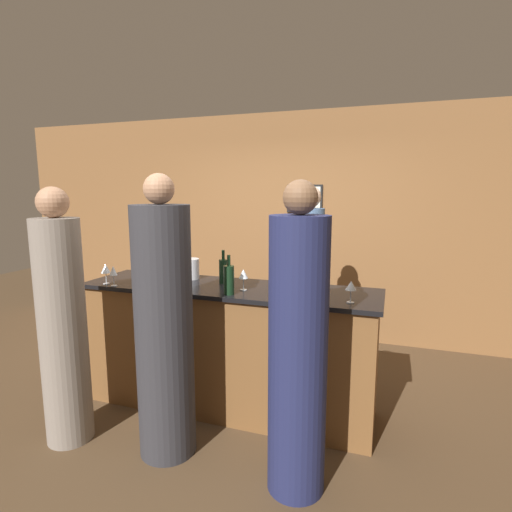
{
  "coord_description": "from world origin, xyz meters",
  "views": [
    {
      "loc": [
        1.26,
        -2.96,
        1.84
      ],
      "look_at": [
        0.21,
        0.1,
        1.31
      ],
      "focal_mm": 28.0,
      "sensor_mm": 36.0,
      "label": 1
    }
  ],
  "objects_px": {
    "guest_0": "(164,329)",
    "guest_2": "(298,353)",
    "bartender": "(308,291)",
    "wine_bottle_2": "(229,279)",
    "wine_bottle_0": "(137,269)",
    "ice_bucket": "(190,269)",
    "wine_bottle_1": "(223,271)",
    "guest_1": "(63,326)"
  },
  "relations": [
    {
      "from": "guest_0",
      "to": "guest_1",
      "type": "bearing_deg",
      "value": -171.6
    },
    {
      "from": "guest_2",
      "to": "wine_bottle_1",
      "type": "relative_size",
      "value": 6.67
    },
    {
      "from": "guest_2",
      "to": "ice_bucket",
      "type": "xyz_separation_m",
      "value": [
        -1.2,
        0.91,
        0.27
      ]
    },
    {
      "from": "wine_bottle_1",
      "to": "guest_1",
      "type": "bearing_deg",
      "value": -133.88
    },
    {
      "from": "guest_2",
      "to": "ice_bucket",
      "type": "height_order",
      "value": "guest_2"
    },
    {
      "from": "wine_bottle_1",
      "to": "bartender",
      "type": "bearing_deg",
      "value": 44.17
    },
    {
      "from": "bartender",
      "to": "guest_0",
      "type": "bearing_deg",
      "value": 62.83
    },
    {
      "from": "bartender",
      "to": "ice_bucket",
      "type": "distance_m",
      "value": 1.13
    },
    {
      "from": "guest_0",
      "to": "guest_2",
      "type": "relative_size",
      "value": 1.03
    },
    {
      "from": "guest_0",
      "to": "guest_2",
      "type": "xyz_separation_m",
      "value": [
        0.95,
        -0.06,
        -0.02
      ]
    },
    {
      "from": "guest_2",
      "to": "ice_bucket",
      "type": "relative_size",
      "value": 10.5
    },
    {
      "from": "guest_1",
      "to": "ice_bucket",
      "type": "height_order",
      "value": "guest_1"
    },
    {
      "from": "wine_bottle_2",
      "to": "ice_bucket",
      "type": "bearing_deg",
      "value": 143.61
    },
    {
      "from": "wine_bottle_0",
      "to": "ice_bucket",
      "type": "bearing_deg",
      "value": 38.31
    },
    {
      "from": "wine_bottle_1",
      "to": "wine_bottle_2",
      "type": "distance_m",
      "value": 0.39
    },
    {
      "from": "wine_bottle_2",
      "to": "ice_bucket",
      "type": "relative_size",
      "value": 1.68
    },
    {
      "from": "guest_0",
      "to": "wine_bottle_2",
      "type": "height_order",
      "value": "guest_0"
    },
    {
      "from": "bartender",
      "to": "guest_2",
      "type": "bearing_deg",
      "value": 99.27
    },
    {
      "from": "wine_bottle_2",
      "to": "ice_bucket",
      "type": "height_order",
      "value": "wine_bottle_2"
    },
    {
      "from": "guest_1",
      "to": "ice_bucket",
      "type": "relative_size",
      "value": 10.32
    },
    {
      "from": "wine_bottle_1",
      "to": "wine_bottle_2",
      "type": "bearing_deg",
      "value": -60.23
    },
    {
      "from": "wine_bottle_0",
      "to": "wine_bottle_2",
      "type": "relative_size",
      "value": 0.98
    },
    {
      "from": "wine_bottle_0",
      "to": "wine_bottle_2",
      "type": "distance_m",
      "value": 0.91
    },
    {
      "from": "guest_2",
      "to": "wine_bottle_2",
      "type": "xyz_separation_m",
      "value": [
        -0.66,
        0.51,
        0.29
      ]
    },
    {
      "from": "wine_bottle_1",
      "to": "wine_bottle_0",
      "type": "bearing_deg",
      "value": -162.64
    },
    {
      "from": "bartender",
      "to": "wine_bottle_1",
      "type": "relative_size",
      "value": 6.63
    },
    {
      "from": "wine_bottle_0",
      "to": "wine_bottle_1",
      "type": "distance_m",
      "value": 0.75
    },
    {
      "from": "guest_1",
      "to": "guest_2",
      "type": "bearing_deg",
      "value": 1.91
    },
    {
      "from": "guest_2",
      "to": "guest_0",
      "type": "bearing_deg",
      "value": 176.57
    },
    {
      "from": "guest_0",
      "to": "guest_1",
      "type": "distance_m",
      "value": 0.78
    },
    {
      "from": "guest_1",
      "to": "wine_bottle_0",
      "type": "bearing_deg",
      "value": 76.9
    },
    {
      "from": "wine_bottle_1",
      "to": "ice_bucket",
      "type": "height_order",
      "value": "wine_bottle_1"
    },
    {
      "from": "wine_bottle_1",
      "to": "ice_bucket",
      "type": "bearing_deg",
      "value": 169.68
    },
    {
      "from": "bartender",
      "to": "wine_bottle_2",
      "type": "xyz_separation_m",
      "value": [
        -0.42,
        -0.93,
        0.28
      ]
    },
    {
      "from": "bartender",
      "to": "wine_bottle_0",
      "type": "bearing_deg",
      "value": 31.67
    },
    {
      "from": "bartender",
      "to": "wine_bottle_1",
      "type": "height_order",
      "value": "bartender"
    },
    {
      "from": "bartender",
      "to": "wine_bottle_2",
      "type": "height_order",
      "value": "bartender"
    },
    {
      "from": "guest_2",
      "to": "ice_bucket",
      "type": "distance_m",
      "value": 1.53
    },
    {
      "from": "guest_1",
      "to": "wine_bottle_1",
      "type": "bearing_deg",
      "value": 46.12
    },
    {
      "from": "bartender",
      "to": "guest_1",
      "type": "distance_m",
      "value": 2.11
    },
    {
      "from": "wine_bottle_2",
      "to": "guest_0",
      "type": "bearing_deg",
      "value": -122.59
    },
    {
      "from": "wine_bottle_0",
      "to": "ice_bucket",
      "type": "xyz_separation_m",
      "value": [
        0.36,
        0.29,
        -0.03
      ]
    }
  ]
}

